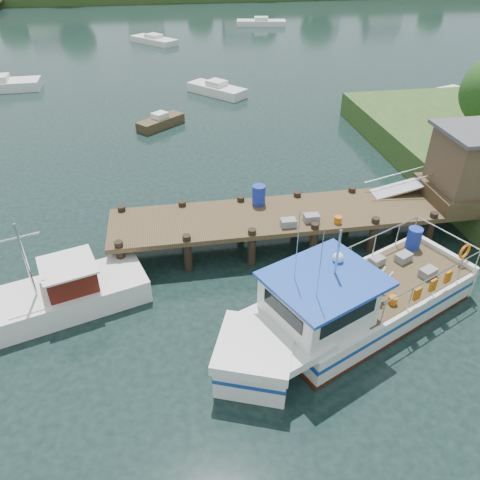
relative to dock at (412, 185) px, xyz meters
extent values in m
plane|color=black|center=(-6.51, -0.01, -2.24)|extent=(160.00, 160.00, 0.00)
cube|color=#483722|center=(-4.51, -0.01, -0.94)|extent=(16.00, 3.00, 0.20)
cylinder|color=black|center=(-12.01, -1.31, -1.59)|extent=(0.32, 0.32, 1.90)
cylinder|color=black|center=(-12.01, 1.29, -1.59)|extent=(0.32, 0.32, 1.90)
cylinder|color=black|center=(-9.51, -1.31, -1.59)|extent=(0.32, 0.32, 1.90)
cylinder|color=black|center=(-9.51, 1.29, -1.59)|extent=(0.32, 0.32, 1.90)
cylinder|color=black|center=(-7.01, -1.31, -1.59)|extent=(0.32, 0.32, 1.90)
cylinder|color=black|center=(-7.01, 1.29, -1.59)|extent=(0.32, 0.32, 1.90)
cylinder|color=black|center=(-4.51, -1.31, -1.59)|extent=(0.32, 0.32, 1.90)
cylinder|color=black|center=(-4.51, 1.29, -1.59)|extent=(0.32, 0.32, 1.90)
cylinder|color=black|center=(-2.01, -1.31, -1.59)|extent=(0.32, 0.32, 1.90)
cylinder|color=black|center=(-2.01, 1.29, -1.59)|extent=(0.32, 0.32, 1.90)
cylinder|color=black|center=(0.49, -1.31, -1.59)|extent=(0.32, 0.32, 1.90)
cylinder|color=black|center=(0.49, 1.29, -1.59)|extent=(0.32, 0.32, 1.90)
cylinder|color=black|center=(2.99, 1.29, -1.59)|extent=(0.32, 0.32, 1.90)
cube|color=#483722|center=(2.49, -0.01, -0.54)|extent=(3.20, 3.00, 0.60)
cube|color=brown|center=(2.49, -0.01, 0.86)|extent=(2.60, 2.60, 2.40)
cube|color=#A5A8AD|center=(0.19, 0.89, -0.59)|extent=(3.34, 0.90, 0.79)
cylinder|color=silver|center=(0.19, 0.49, -0.09)|extent=(3.34, 0.05, 0.76)
cylinder|color=silver|center=(0.19, 1.29, -0.09)|extent=(3.34, 0.05, 0.76)
cube|color=slate|center=(-5.51, -1.01, -0.68)|extent=(0.60, 0.40, 0.30)
cube|color=slate|center=(-4.51, -0.81, -0.68)|extent=(0.60, 0.40, 0.30)
cylinder|color=#C45D0B|center=(-3.51, -1.11, -0.69)|extent=(0.30, 0.30, 0.28)
cylinder|color=#172B9E|center=(-6.31, 0.89, -0.40)|extent=(0.56, 0.56, 0.85)
cube|color=silver|center=(-3.59, -4.87, -1.69)|extent=(7.75, 5.59, 1.10)
cube|color=silver|center=(-7.97, -6.84, -1.69)|extent=(2.63, 2.63, 1.10)
cube|color=silver|center=(-7.97, -6.84, -0.99)|extent=(2.83, 2.92, 0.34)
cube|color=silver|center=(-7.09, -6.45, -1.02)|extent=(2.88, 3.28, 0.29)
cube|color=navy|center=(-3.59, -4.87, -1.55)|extent=(7.85, 5.66, 0.13)
cube|color=navy|center=(-7.97, -6.84, -1.55)|extent=(2.67, 2.67, 0.13)
cube|color=#4C150A|center=(-3.59, -4.87, -2.19)|extent=(7.84, 5.65, 0.13)
cube|color=#483722|center=(-2.54, -4.39, -1.13)|extent=(5.79, 4.50, 0.04)
cube|color=silver|center=(-0.18, -3.32, -1.59)|extent=(1.36, 2.70, 1.30)
cube|color=silver|center=(-5.87, -5.89, -0.42)|extent=(3.48, 3.38, 1.44)
cube|color=black|center=(-5.35, -7.04, -0.13)|extent=(1.94, 0.90, 0.48)
cube|color=black|center=(-6.39, -4.75, -0.13)|extent=(1.94, 0.90, 0.48)
cube|color=black|center=(-7.10, -6.45, -0.13)|extent=(0.75, 1.59, 0.48)
cube|color=#1B43A9|center=(-5.69, -5.81, 0.35)|extent=(4.12, 3.88, 0.12)
cylinder|color=silver|center=(-5.34, -5.66, 1.17)|extent=(0.10, 0.10, 1.54)
cylinder|color=silver|center=(-6.20, -6.57, 1.55)|extent=(0.03, 0.03, 2.30)
cylinder|color=silver|center=(-6.59, -5.69, 1.55)|extent=(0.03, 0.03, 2.30)
sphere|color=silver|center=(-5.06, -5.11, 0.54)|extent=(0.46, 0.46, 0.35)
cylinder|color=silver|center=(-1.87, -5.54, -0.22)|extent=(4.39, 2.02, 0.04)
cylinder|color=silver|center=(-2.96, -3.12, -0.22)|extent=(4.39, 2.02, 0.04)
cylinder|color=silver|center=(-0.20, -3.33, -0.22)|extent=(1.13, 2.42, 0.04)
cylinder|color=silver|center=(-4.01, -6.51, -0.68)|extent=(0.06, 0.06, 0.91)
cylinder|color=silver|center=(-5.10, -4.09, -0.68)|extent=(0.06, 0.06, 0.91)
cylinder|color=silver|center=(-2.87, -5.99, -0.68)|extent=(0.06, 0.06, 0.91)
cylinder|color=silver|center=(-3.96, -3.58, -0.68)|extent=(0.06, 0.06, 0.91)
cylinder|color=silver|center=(-1.74, -5.48, -0.68)|extent=(0.06, 0.06, 0.91)
cylinder|color=silver|center=(-2.83, -3.07, -0.68)|extent=(0.06, 0.06, 0.91)
cylinder|color=silver|center=(-0.60, -4.97, -0.68)|extent=(0.06, 0.06, 0.91)
cylinder|color=silver|center=(-1.69, -2.55, -0.68)|extent=(0.06, 0.06, 0.91)
cylinder|color=silver|center=(0.32, -4.55, -0.68)|extent=(0.06, 0.06, 0.91)
cylinder|color=silver|center=(-0.77, -2.14, -0.68)|extent=(0.06, 0.06, 0.91)
cube|color=slate|center=(-1.43, -4.52, -0.96)|extent=(0.68, 0.59, 0.31)
cube|color=slate|center=(-1.87, -3.56, -0.96)|extent=(0.68, 0.59, 0.31)
cube|color=slate|center=(-2.90, -3.60, -0.96)|extent=(0.63, 0.55, 0.31)
cylinder|color=#172B9E|center=(-1.15, -2.81, -0.70)|extent=(0.71, 0.71, 0.84)
cylinder|color=#C45D0B|center=(-3.24, -5.65, -0.98)|extent=(0.38, 0.38, 0.29)
torus|color=#BFB28C|center=(-3.15, -4.45, -1.07)|extent=(0.71, 0.71, 0.12)
torus|color=#C45D0B|center=(0.15, -4.02, -0.61)|extent=(0.58, 0.33, 0.60)
cube|color=#C45D0B|center=(-2.60, -5.89, -0.61)|extent=(0.28, 0.20, 0.43)
cube|color=#C45D0B|center=(-1.90, -5.58, -0.61)|extent=(0.28, 0.20, 0.43)
cube|color=#C45D0B|center=(-1.20, -5.26, -0.61)|extent=(0.28, 0.20, 0.43)
imported|color=silver|center=(-4.00, -5.37, -0.29)|extent=(0.62, 0.73, 1.69)
cube|color=silver|center=(-14.04, -2.82, -1.79)|extent=(6.21, 3.79, 0.90)
cube|color=#4F140D|center=(-13.61, -2.68, -0.94)|extent=(2.02, 2.02, 0.85)
cube|color=silver|center=(-13.61, -2.68, -0.49)|extent=(2.25, 2.25, 0.07)
cylinder|color=silver|center=(-14.72, -3.03, 0.09)|extent=(0.11, 0.11, 2.78)
cylinder|color=silver|center=(-14.72, -3.03, 0.99)|extent=(1.22, 0.42, 0.05)
cube|color=#483722|center=(-10.17, 14.50, -1.94)|extent=(3.26, 3.01, 0.61)
cube|color=silver|center=(-10.17, 14.50, -1.47)|extent=(1.22, 1.21, 0.39)
cube|color=silver|center=(3.86, 49.60, -1.90)|extent=(6.66, 3.34, 0.68)
cube|color=silver|center=(3.86, 49.60, -1.38)|extent=(2.04, 1.84, 0.44)
cube|color=silver|center=(-5.61, 20.95, -1.90)|extent=(4.54, 4.78, 0.69)
cube|color=silver|center=(-5.61, 20.95, -1.37)|extent=(1.80, 1.82, 0.44)
cube|color=silver|center=(11.49, 15.92, -1.90)|extent=(7.21, 4.38, 0.68)
cube|color=silver|center=(11.49, 15.92, -1.38)|extent=(2.33, 2.16, 0.44)
cube|color=silver|center=(-10.22, 40.87, -1.93)|extent=(5.35, 5.71, 0.63)
cube|color=silver|center=(-10.22, 40.87, -1.45)|extent=(2.14, 2.16, 0.41)
camera|label=1|loc=(-9.94, -15.98, 9.03)|focal=35.00mm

